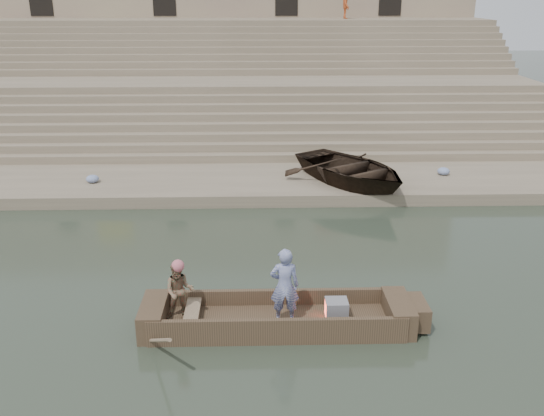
{
  "coord_description": "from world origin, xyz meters",
  "views": [
    {
      "loc": [
        3.16,
        -12.27,
        6.64
      ],
      "look_at": [
        3.56,
        2.15,
        1.4
      ],
      "focal_mm": 39.47,
      "sensor_mm": 36.0,
      "label": 1
    }
  ],
  "objects_px": {
    "main_rowboat": "(277,323)",
    "pedestrian": "(346,4)",
    "standing_man": "(285,286)",
    "beached_rowboat": "(351,169)",
    "rowing_man": "(179,291)",
    "television": "(336,309)"
  },
  "relations": [
    {
      "from": "television",
      "to": "beached_rowboat",
      "type": "distance_m",
      "value": 8.91
    },
    {
      "from": "main_rowboat",
      "to": "standing_man",
      "type": "bearing_deg",
      "value": -36.87
    },
    {
      "from": "main_rowboat",
      "to": "rowing_man",
      "type": "relative_size",
      "value": 3.97
    },
    {
      "from": "main_rowboat",
      "to": "pedestrian",
      "type": "xyz_separation_m",
      "value": [
        4.67,
        23.75,
        5.87
      ]
    },
    {
      "from": "television",
      "to": "standing_man",
      "type": "bearing_deg",
      "value": -173.86
    },
    {
      "from": "standing_man",
      "to": "rowing_man",
      "type": "xyz_separation_m",
      "value": [
        -2.15,
        0.19,
        -0.19
      ]
    },
    {
      "from": "main_rowboat",
      "to": "pedestrian",
      "type": "bearing_deg",
      "value": 78.87
    },
    {
      "from": "standing_man",
      "to": "pedestrian",
      "type": "height_order",
      "value": "pedestrian"
    },
    {
      "from": "main_rowboat",
      "to": "television",
      "type": "relative_size",
      "value": 10.87
    },
    {
      "from": "main_rowboat",
      "to": "standing_man",
      "type": "distance_m",
      "value": 0.95
    },
    {
      "from": "rowing_man",
      "to": "pedestrian",
      "type": "height_order",
      "value": "pedestrian"
    },
    {
      "from": "rowing_man",
      "to": "beached_rowboat",
      "type": "xyz_separation_m",
      "value": [
        4.87,
        8.67,
        0.04
      ]
    },
    {
      "from": "rowing_man",
      "to": "television",
      "type": "xyz_separation_m",
      "value": [
        3.23,
        -0.08,
        -0.43
      ]
    },
    {
      "from": "pedestrian",
      "to": "rowing_man",
      "type": "bearing_deg",
      "value": 164.79
    },
    {
      "from": "beached_rowboat",
      "to": "pedestrian",
      "type": "relative_size",
      "value": 3.06
    },
    {
      "from": "rowing_man",
      "to": "pedestrian",
      "type": "distance_m",
      "value": 25.13
    },
    {
      "from": "rowing_man",
      "to": "beached_rowboat",
      "type": "bearing_deg",
      "value": 58.02
    },
    {
      "from": "pedestrian",
      "to": "television",
      "type": "bearing_deg",
      "value": 172.3
    },
    {
      "from": "standing_man",
      "to": "rowing_man",
      "type": "height_order",
      "value": "standing_man"
    },
    {
      "from": "beached_rowboat",
      "to": "main_rowboat",
      "type": "bearing_deg",
      "value": -140.93
    },
    {
      "from": "standing_man",
      "to": "television",
      "type": "distance_m",
      "value": 1.25
    },
    {
      "from": "television",
      "to": "beached_rowboat",
      "type": "relative_size",
      "value": 0.1
    }
  ]
}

